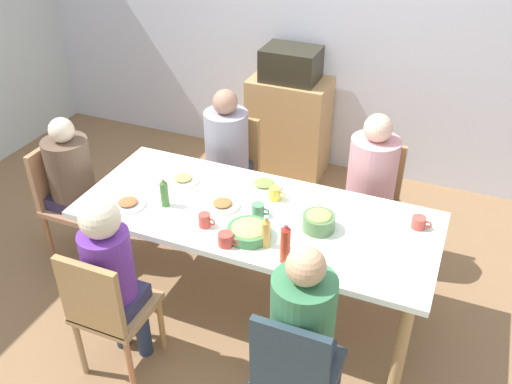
# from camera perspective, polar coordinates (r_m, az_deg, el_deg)

# --- Properties ---
(ground_plane) EXTENTS (7.35, 7.35, 0.00)m
(ground_plane) POSITION_cam_1_polar(r_m,az_deg,el_deg) (3.90, 0.00, -11.29)
(ground_plane) COLOR #8D6947
(wall_back) EXTENTS (6.37, 0.12, 2.60)m
(wall_back) POSITION_cam_1_polar(r_m,az_deg,el_deg) (4.99, 9.61, 16.06)
(wall_back) COLOR silver
(wall_back) RESTS_ON ground_plane
(dining_table) EXTENTS (2.20, 0.91, 0.76)m
(dining_table) POSITION_cam_1_polar(r_m,az_deg,el_deg) (3.46, 0.00, -3.16)
(dining_table) COLOR white
(dining_table) RESTS_ON ground_plane
(chair_0) EXTENTS (0.40, 0.40, 0.90)m
(chair_0) POSITION_cam_1_polar(r_m,az_deg,el_deg) (4.10, 11.66, -0.43)
(chair_0) COLOR tan
(chair_0) RESTS_ON ground_plane
(person_0) EXTENTS (0.34, 0.34, 1.19)m
(person_0) POSITION_cam_1_polar(r_m,az_deg,el_deg) (3.91, 11.72, 1.46)
(person_0) COLOR brown
(person_0) RESTS_ON ground_plane
(chair_1) EXTENTS (0.40, 0.40, 0.90)m
(chair_1) POSITION_cam_1_polar(r_m,az_deg,el_deg) (3.25, -15.05, -11.38)
(chair_1) COLOR #A98254
(chair_1) RESTS_ON ground_plane
(person_1) EXTENTS (0.30, 0.30, 1.18)m
(person_1) POSITION_cam_1_polar(r_m,az_deg,el_deg) (3.17, -14.60, -7.80)
(person_1) COLOR #2B3244
(person_1) RESTS_ON ground_plane
(chair_2) EXTENTS (0.40, 0.40, 0.90)m
(chair_2) POSITION_cam_1_polar(r_m,az_deg,el_deg) (2.87, 3.98, -17.72)
(chair_2) COLOR #333E4A
(chair_2) RESTS_ON ground_plane
(person_2) EXTENTS (0.31, 0.31, 1.21)m
(person_2) POSITION_cam_1_polar(r_m,az_deg,el_deg) (2.77, 4.79, -13.60)
(person_2) COLOR #342C42
(person_2) RESTS_ON ground_plane
(chair_3) EXTENTS (0.40, 0.40, 0.90)m
(chair_3) POSITION_cam_1_polar(r_m,az_deg,el_deg) (4.25, -18.80, -0.33)
(chair_3) COLOR #AE7B59
(chair_3) RESTS_ON ground_plane
(person_3) EXTENTS (0.31, 0.31, 1.14)m
(person_3) POSITION_cam_1_polar(r_m,az_deg,el_deg) (4.10, -18.24, 1.42)
(person_3) COLOR #343944
(person_3) RESTS_ON ground_plane
(chair_4) EXTENTS (0.40, 0.40, 0.90)m
(chair_4) POSITION_cam_1_polar(r_m,az_deg,el_deg) (4.37, -2.49, 2.63)
(chair_4) COLOR #B47D4F
(chair_4) RESTS_ON ground_plane
(person_4) EXTENTS (0.33, 0.33, 1.18)m
(person_4) POSITION_cam_1_polar(r_m,az_deg,el_deg) (4.20, -3.07, 4.45)
(person_4) COLOR #263645
(person_4) RESTS_ON ground_plane
(plate_0) EXTENTS (0.24, 0.24, 0.04)m
(plate_0) POSITION_cam_1_polar(r_m,az_deg,el_deg) (3.65, 0.83, 0.76)
(plate_0) COLOR silver
(plate_0) RESTS_ON dining_table
(plate_1) EXTENTS (0.22, 0.22, 0.04)m
(plate_1) POSITION_cam_1_polar(r_m,az_deg,el_deg) (3.46, -3.45, -1.28)
(plate_1) COLOR #E6E8C4
(plate_1) RESTS_ON dining_table
(plate_2) EXTENTS (0.21, 0.21, 0.04)m
(plate_2) POSITION_cam_1_polar(r_m,az_deg,el_deg) (3.73, -7.44, 1.28)
(plate_2) COLOR white
(plate_2) RESTS_ON dining_table
(plate_3) EXTENTS (0.22, 0.22, 0.04)m
(plate_3) POSITION_cam_1_polar(r_m,az_deg,el_deg) (3.56, -12.95, -1.16)
(plate_3) COLOR silver
(plate_3) RESTS_ON dining_table
(bowl_0) EXTENTS (0.19, 0.19, 0.11)m
(bowl_0) POSITION_cam_1_polar(r_m,az_deg,el_deg) (3.26, 6.45, -2.95)
(bowl_0) COLOR #547A49
(bowl_0) RESTS_ON dining_table
(bowl_1) EXTENTS (0.25, 0.25, 0.08)m
(bowl_1) POSITION_cam_1_polar(r_m,az_deg,el_deg) (3.20, -0.71, -3.99)
(bowl_1) COLOR #438049
(bowl_1) RESTS_ON dining_table
(cup_0) EXTENTS (0.11, 0.07, 0.08)m
(cup_0) POSITION_cam_1_polar(r_m,az_deg,el_deg) (3.52, -15.57, -1.44)
(cup_0) COLOR #C44534
(cup_0) RESTS_ON dining_table
(cup_1) EXTENTS (0.11, 0.07, 0.09)m
(cup_1) POSITION_cam_1_polar(r_m,az_deg,el_deg) (3.51, 1.96, -0.16)
(cup_1) COLOR yellow
(cup_1) RESTS_ON dining_table
(cup_2) EXTENTS (0.12, 0.08, 0.07)m
(cup_2) POSITION_cam_1_polar(r_m,az_deg,el_deg) (3.40, 16.34, -3.02)
(cup_2) COLOR #D24C3F
(cup_2) RESTS_ON dining_table
(cup_3) EXTENTS (0.12, 0.09, 0.08)m
(cup_3) POSITION_cam_1_polar(r_m,az_deg,el_deg) (3.14, -3.09, -4.87)
(cup_3) COLOR #C64439
(cup_3) RESTS_ON dining_table
(cup_4) EXTENTS (0.11, 0.08, 0.08)m
(cup_4) POSITION_cam_1_polar(r_m,az_deg,el_deg) (3.36, 0.25, -1.86)
(cup_4) COLOR #4F8460
(cup_4) RESTS_ON dining_table
(cup_5) EXTENTS (0.11, 0.07, 0.09)m
(cup_5) POSITION_cam_1_polar(r_m,az_deg,el_deg) (3.29, -5.25, -2.90)
(cup_5) COLOR #C8453B
(cup_5) RESTS_ON dining_table
(bottle_0) EXTENTS (0.05, 0.05, 0.20)m
(bottle_0) POSITION_cam_1_polar(r_m,az_deg,el_deg) (3.47, -9.36, -0.06)
(bottle_0) COLOR #427533
(bottle_0) RESTS_ON dining_table
(bottle_1) EXTENTS (0.06, 0.06, 0.26)m
(bottle_1) POSITION_cam_1_polar(r_m,az_deg,el_deg) (2.98, 3.02, -5.29)
(bottle_1) COLOR red
(bottle_1) RESTS_ON dining_table
(bottle_2) EXTENTS (0.05, 0.05, 0.20)m
(bottle_2) POSITION_cam_1_polar(r_m,az_deg,el_deg) (3.10, 1.03, -4.12)
(bottle_2) COLOR gold
(bottle_2) RESTS_ON dining_table
(side_cabinet) EXTENTS (0.70, 0.44, 0.90)m
(side_cabinet) POSITION_cam_1_polar(r_m,az_deg,el_deg) (5.14, 3.38, 6.75)
(side_cabinet) COLOR tan
(side_cabinet) RESTS_ON ground_plane
(microwave) EXTENTS (0.48, 0.36, 0.28)m
(microwave) POSITION_cam_1_polar(r_m,az_deg,el_deg) (4.90, 3.61, 12.93)
(microwave) COLOR #2D2A1E
(microwave) RESTS_ON side_cabinet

